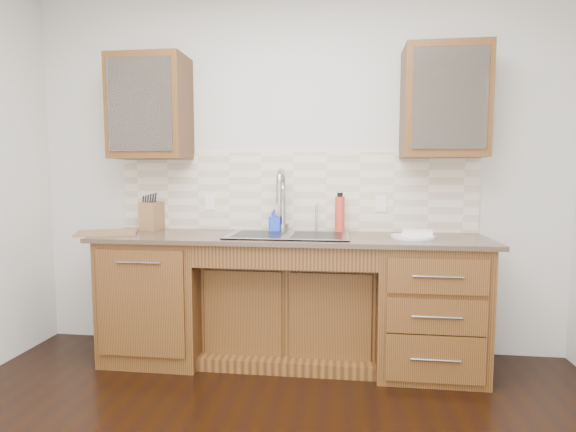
# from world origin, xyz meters

# --- Properties ---
(wall_back) EXTENTS (4.00, 0.10, 2.70)m
(wall_back) POSITION_xyz_m (0.00, 1.80, 1.35)
(wall_back) COLOR silver
(wall_back) RESTS_ON ground
(base_cabinet_left) EXTENTS (0.70, 0.62, 0.88)m
(base_cabinet_left) POSITION_xyz_m (-0.95, 1.44, 0.44)
(base_cabinet_left) COLOR #593014
(base_cabinet_left) RESTS_ON ground
(base_cabinet_center) EXTENTS (1.20, 0.44, 0.70)m
(base_cabinet_center) POSITION_xyz_m (0.00, 1.53, 0.35)
(base_cabinet_center) COLOR #593014
(base_cabinet_center) RESTS_ON ground
(base_cabinet_right) EXTENTS (0.70, 0.62, 0.88)m
(base_cabinet_right) POSITION_xyz_m (0.95, 1.44, 0.44)
(base_cabinet_right) COLOR #593014
(base_cabinet_right) RESTS_ON ground
(countertop) EXTENTS (2.70, 0.65, 0.03)m
(countertop) POSITION_xyz_m (0.00, 1.43, 0.90)
(countertop) COLOR #84705B
(countertop) RESTS_ON base_cabinet_left
(backsplash) EXTENTS (2.70, 0.02, 0.59)m
(backsplash) POSITION_xyz_m (0.00, 1.74, 1.21)
(backsplash) COLOR beige
(backsplash) RESTS_ON wall_back
(sink) EXTENTS (0.84, 0.46, 0.19)m
(sink) POSITION_xyz_m (0.00, 1.41, 0.83)
(sink) COLOR #9E9EA5
(sink) RESTS_ON countertop
(faucet) EXTENTS (0.04, 0.04, 0.40)m
(faucet) POSITION_xyz_m (-0.07, 1.64, 1.11)
(faucet) COLOR #999993
(faucet) RESTS_ON countertop
(filter_tap) EXTENTS (0.02, 0.02, 0.24)m
(filter_tap) POSITION_xyz_m (0.18, 1.65, 1.03)
(filter_tap) COLOR #999993
(filter_tap) RESTS_ON countertop
(upper_cabinet_left) EXTENTS (0.55, 0.34, 0.75)m
(upper_cabinet_left) POSITION_xyz_m (-1.05, 1.58, 1.83)
(upper_cabinet_left) COLOR #593014
(upper_cabinet_left) RESTS_ON wall_back
(upper_cabinet_right) EXTENTS (0.55, 0.34, 0.75)m
(upper_cabinet_right) POSITION_xyz_m (1.05, 1.58, 1.83)
(upper_cabinet_right) COLOR #593014
(upper_cabinet_right) RESTS_ON wall_back
(outlet_left) EXTENTS (0.08, 0.01, 0.12)m
(outlet_left) POSITION_xyz_m (-0.65, 1.73, 1.12)
(outlet_left) COLOR white
(outlet_left) RESTS_ON backsplash
(outlet_right) EXTENTS (0.08, 0.01, 0.12)m
(outlet_right) POSITION_xyz_m (0.65, 1.73, 1.12)
(outlet_right) COLOR white
(outlet_right) RESTS_ON backsplash
(soap_bottle) EXTENTS (0.09, 0.09, 0.17)m
(soap_bottle) POSITION_xyz_m (-0.13, 1.61, 0.99)
(soap_bottle) COLOR blue
(soap_bottle) RESTS_ON countertop
(water_bottle) EXTENTS (0.08, 0.08, 0.26)m
(water_bottle) POSITION_xyz_m (0.35, 1.64, 1.04)
(water_bottle) COLOR red
(water_bottle) RESTS_ON countertop
(plate) EXTENTS (0.35, 0.35, 0.02)m
(plate) POSITION_xyz_m (0.84, 1.43, 0.92)
(plate) COLOR silver
(plate) RESTS_ON countertop
(dish_towel) EXTENTS (0.22, 0.17, 0.03)m
(dish_towel) POSITION_xyz_m (0.88, 1.48, 0.94)
(dish_towel) COLOR silver
(dish_towel) RESTS_ON plate
(knife_block) EXTENTS (0.13, 0.20, 0.21)m
(knife_block) POSITION_xyz_m (-1.09, 1.64, 1.02)
(knife_block) COLOR #A05125
(knife_block) RESTS_ON countertop
(cutting_board) EXTENTS (0.48, 0.42, 0.02)m
(cutting_board) POSITION_xyz_m (-1.30, 1.36, 0.92)
(cutting_board) COLOR brown
(cutting_board) RESTS_ON countertop
(cup_left_a) EXTENTS (0.14, 0.14, 0.11)m
(cup_left_a) POSITION_xyz_m (-1.16, 1.58, 1.78)
(cup_left_a) COLOR white
(cup_left_a) RESTS_ON upper_cabinet_left
(cup_left_b) EXTENTS (0.12, 0.12, 0.09)m
(cup_left_b) POSITION_xyz_m (-0.98, 1.58, 1.77)
(cup_left_b) COLOR white
(cup_left_b) RESTS_ON upper_cabinet_left
(cup_right_a) EXTENTS (0.14, 0.14, 0.09)m
(cup_right_a) POSITION_xyz_m (0.93, 1.58, 1.77)
(cup_right_a) COLOR white
(cup_right_a) RESTS_ON upper_cabinet_right
(cup_right_b) EXTENTS (0.11, 0.11, 0.09)m
(cup_right_b) POSITION_xyz_m (1.13, 1.58, 1.77)
(cup_right_b) COLOR white
(cup_right_b) RESTS_ON upper_cabinet_right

